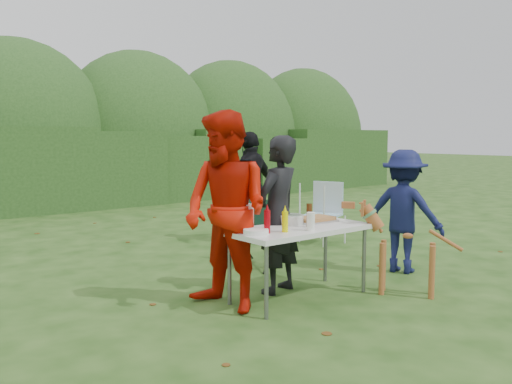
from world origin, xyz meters
TOP-DOWN VIEW (x-y plane):
  - ground at (0.00, 0.00)m, footprint 80.00×80.00m
  - hedge_row at (0.00, 8.00)m, footprint 22.00×1.40m
  - shrub_backdrop at (0.00, 9.60)m, footprint 20.00×2.60m
  - folding_table at (-0.04, -0.24)m, footprint 1.50×0.70m
  - person_cook at (-0.06, 0.08)m, footprint 0.69×0.55m
  - person_red_jacket at (-0.82, -0.05)m, footprint 0.86×1.03m
  - person_black_puffy at (1.46, 2.41)m, footprint 1.09×0.68m
  - child at (1.70, -0.25)m, footprint 0.83×1.09m
  - dog at (0.93, -0.86)m, footprint 0.88×1.05m
  - camping_chair at (0.50, 1.08)m, footprint 0.73×0.73m
  - lawn_chair at (2.23, 1.62)m, footprint 0.73×0.73m
  - food_tray at (0.31, -0.11)m, footprint 0.45×0.30m
  - focaccia_bread at (0.31, -0.11)m, footprint 0.40×0.26m
  - mustard_bottle at (-0.35, -0.36)m, footprint 0.06×0.06m
  - ketchup_bottle at (-0.52, -0.30)m, footprint 0.06×0.06m
  - beer_bottle at (0.03, -0.31)m, footprint 0.06×0.06m
  - paper_towel_roll at (-0.58, -0.07)m, footprint 0.12×0.12m
  - cup_stack at (-0.11, -0.46)m, footprint 0.08×0.08m
  - pasta_bowl at (0.01, -0.06)m, footprint 0.26×0.26m
  - plate_stack at (-0.65, -0.28)m, footprint 0.24×0.24m

SIDE VIEW (x-z plane):
  - ground at x=0.00m, z-range 0.00..0.00m
  - camping_chair at x=0.50m, z-range 0.00..0.84m
  - dog at x=0.93m, z-range 0.00..0.95m
  - lawn_chair at x=2.23m, z-range 0.00..0.95m
  - folding_table at x=-0.04m, z-range 0.32..1.06m
  - child at x=1.70m, z-range 0.00..1.49m
  - food_tray at x=0.31m, z-range 0.74..0.76m
  - plate_stack at x=-0.65m, z-range 0.74..0.79m
  - focaccia_bread at x=0.31m, z-range 0.76..0.80m
  - pasta_bowl at x=0.01m, z-range 0.74..0.84m
  - cup_stack at x=-0.11m, z-range 0.74..0.92m
  - person_cook at x=-0.06m, z-range 0.00..1.66m
  - mustard_bottle at x=-0.35m, z-range 0.74..0.94m
  - hedge_row at x=0.00m, z-range 0.00..1.70m
  - ketchup_bottle at x=-0.52m, z-range 0.74..0.96m
  - beer_bottle at x=0.03m, z-range 0.74..0.98m
  - person_black_puffy at x=1.46m, z-range 0.00..1.72m
  - paper_towel_roll at x=-0.58m, z-range 0.74..1.00m
  - person_red_jacket at x=-0.82m, z-range 0.00..1.90m
  - shrub_backdrop at x=0.00m, z-range 0.00..3.20m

